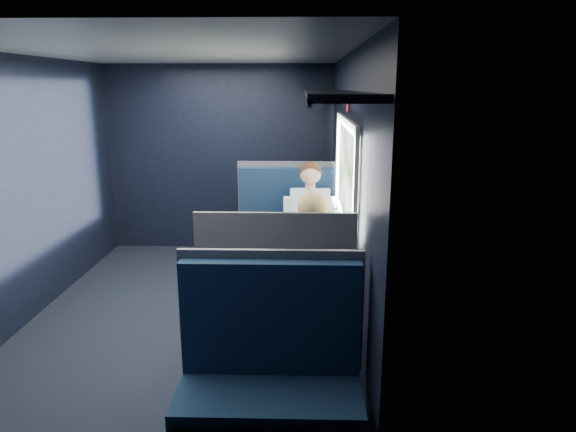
{
  "coord_description": "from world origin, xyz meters",
  "views": [
    {
      "loc": [
        1.02,
        -4.27,
        2.03
      ],
      "look_at": [
        0.9,
        0.0,
        0.95
      ],
      "focal_mm": 32.0,
      "sensor_mm": 36.0,
      "label": 1
    }
  ],
  "objects_px": {
    "woman": "(312,269)",
    "seat_row_front": "(288,223)",
    "table": "(303,248)",
    "man": "(310,221)",
    "cup": "(326,221)",
    "laptop": "(328,228)",
    "seat_bay_near": "(284,244)",
    "bottle_small": "(323,217)",
    "seat_bay_far": "(278,318)",
    "seat_row_back": "(270,392)"
  },
  "relations": [
    {
      "from": "table",
      "to": "seat_bay_far",
      "type": "bearing_deg",
      "value": -101.78
    },
    {
      "from": "woman",
      "to": "laptop",
      "type": "bearing_deg",
      "value": 80.11
    },
    {
      "from": "seat_row_front",
      "to": "seat_bay_far",
      "type": "bearing_deg",
      "value": -90.0
    },
    {
      "from": "seat_bay_near",
      "to": "bottle_small",
      "type": "bearing_deg",
      "value": -51.63
    },
    {
      "from": "table",
      "to": "seat_row_back",
      "type": "xyz_separation_m",
      "value": [
        -0.18,
        -1.8,
        -0.25
      ]
    },
    {
      "from": "seat_row_back",
      "to": "laptop",
      "type": "distance_m",
      "value": 2.03
    },
    {
      "from": "laptop",
      "to": "cup",
      "type": "distance_m",
      "value": 0.28
    },
    {
      "from": "seat_row_front",
      "to": "cup",
      "type": "relative_size",
      "value": 12.18
    },
    {
      "from": "seat_bay_far",
      "to": "laptop",
      "type": "relative_size",
      "value": 3.39
    },
    {
      "from": "bottle_small",
      "to": "cup",
      "type": "height_order",
      "value": "bottle_small"
    },
    {
      "from": "seat_bay_far",
      "to": "cup",
      "type": "relative_size",
      "value": 13.23
    },
    {
      "from": "seat_bay_far",
      "to": "cup",
      "type": "bearing_deg",
      "value": 73.3
    },
    {
      "from": "seat_bay_far",
      "to": "seat_bay_near",
      "type": "bearing_deg",
      "value": 90.55
    },
    {
      "from": "seat_bay_near",
      "to": "seat_bay_far",
      "type": "distance_m",
      "value": 1.75
    },
    {
      "from": "seat_bay_near",
      "to": "cup",
      "type": "xyz_separation_m",
      "value": [
        0.41,
        -0.43,
        0.36
      ]
    },
    {
      "from": "woman",
      "to": "bottle_small",
      "type": "height_order",
      "value": "woman"
    },
    {
      "from": "seat_bay_near",
      "to": "seat_bay_far",
      "type": "height_order",
      "value": "same"
    },
    {
      "from": "seat_bay_near",
      "to": "man",
      "type": "xyz_separation_m",
      "value": [
        0.27,
        -0.17,
        0.3
      ]
    },
    {
      "from": "seat_row_front",
      "to": "cup",
      "type": "xyz_separation_m",
      "value": [
        0.39,
        -1.36,
        0.38
      ]
    },
    {
      "from": "laptop",
      "to": "seat_row_front",
      "type": "bearing_deg",
      "value": 103.75
    },
    {
      "from": "seat_row_back",
      "to": "laptop",
      "type": "relative_size",
      "value": 3.12
    },
    {
      "from": "seat_bay_far",
      "to": "laptop",
      "type": "bearing_deg",
      "value": 68.79
    },
    {
      "from": "seat_bay_far",
      "to": "seat_row_front",
      "type": "distance_m",
      "value": 2.67
    },
    {
      "from": "table",
      "to": "seat_bay_far",
      "type": "xyz_separation_m",
      "value": [
        -0.18,
        -0.87,
        -0.25
      ]
    },
    {
      "from": "table",
      "to": "laptop",
      "type": "bearing_deg",
      "value": 35.88
    },
    {
      "from": "table",
      "to": "laptop",
      "type": "height_order",
      "value": "laptop"
    },
    {
      "from": "table",
      "to": "man",
      "type": "bearing_deg",
      "value": 84.48
    },
    {
      "from": "seat_bay_near",
      "to": "seat_row_front",
      "type": "distance_m",
      "value": 0.93
    },
    {
      "from": "seat_row_back",
      "to": "cup",
      "type": "distance_m",
      "value": 2.3
    },
    {
      "from": "seat_bay_near",
      "to": "woman",
      "type": "relative_size",
      "value": 0.95
    },
    {
      "from": "table",
      "to": "seat_bay_near",
      "type": "height_order",
      "value": "seat_bay_near"
    },
    {
      "from": "seat_bay_near",
      "to": "man",
      "type": "bearing_deg",
      "value": -32.76
    },
    {
      "from": "woman",
      "to": "seat_bay_near",
      "type": "bearing_deg",
      "value": 99.6
    },
    {
      "from": "man",
      "to": "bottle_small",
      "type": "distance_m",
      "value": 0.35
    },
    {
      "from": "table",
      "to": "seat_row_front",
      "type": "relative_size",
      "value": 0.86
    },
    {
      "from": "man",
      "to": "cup",
      "type": "distance_m",
      "value": 0.3
    },
    {
      "from": "seat_row_back",
      "to": "table",
      "type": "bearing_deg",
      "value": 84.2
    },
    {
      "from": "table",
      "to": "woman",
      "type": "relative_size",
      "value": 0.76
    },
    {
      "from": "seat_row_front",
      "to": "cup",
      "type": "height_order",
      "value": "seat_row_front"
    },
    {
      "from": "cup",
      "to": "seat_row_back",
      "type": "bearing_deg",
      "value": -100.0
    },
    {
      "from": "table",
      "to": "seat_bay_near",
      "type": "distance_m",
      "value": 0.92
    },
    {
      "from": "man",
      "to": "woman",
      "type": "distance_m",
      "value": 1.41
    },
    {
      "from": "seat_bay_near",
      "to": "seat_row_back",
      "type": "relative_size",
      "value": 1.09
    },
    {
      "from": "woman",
      "to": "seat_row_front",
      "type": "bearing_deg",
      "value": 95.7
    },
    {
      "from": "table",
      "to": "woman",
      "type": "height_order",
      "value": "woman"
    },
    {
      "from": "seat_row_back",
      "to": "seat_bay_far",
      "type": "bearing_deg",
      "value": 90.0
    },
    {
      "from": "seat_bay_far",
      "to": "laptop",
      "type": "xyz_separation_m",
      "value": [
        0.4,
        1.03,
        0.39
      ]
    },
    {
      "from": "table",
      "to": "man",
      "type": "relative_size",
      "value": 0.76
    },
    {
      "from": "bottle_small",
      "to": "seat_bay_far",
      "type": "bearing_deg",
      "value": -106.18
    },
    {
      "from": "seat_bay_far",
      "to": "seat_row_back",
      "type": "relative_size",
      "value": 1.09
    }
  ]
}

